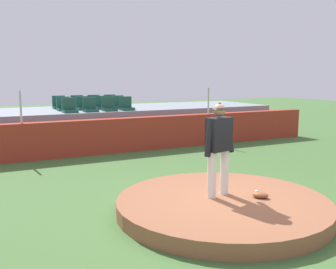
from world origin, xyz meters
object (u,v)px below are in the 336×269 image
(stadium_chair_8, at_px, (59,105))
(baseball, at_px, (257,192))
(stadium_chair_5, at_px, (83,106))
(stadium_chair_10, at_px, (94,103))
(stadium_chair_11, at_px, (111,103))
(stadium_chair_4, at_px, (64,106))
(stadium_chair_2, at_px, (109,107))
(stadium_chair_9, at_px, (78,104))
(pitcher, at_px, (219,142))
(stadium_chair_7, at_px, (118,104))
(stadium_chair_6, at_px, (101,105))
(fielding_glove, at_px, (260,195))
(stadium_chair_0, at_px, (70,108))
(stadium_chair_1, at_px, (90,107))
(stadium_chair_3, at_px, (126,106))

(stadium_chair_8, bearing_deg, baseball, 100.64)
(stadium_chair_5, distance_m, stadium_chair_8, 1.15)
(stadium_chair_10, xyz_separation_m, stadium_chair_11, (0.67, -0.02, 0.00))
(stadium_chair_4, bearing_deg, stadium_chair_11, -156.79)
(stadium_chair_5, bearing_deg, stadium_chair_2, 127.19)
(baseball, bearing_deg, stadium_chair_9, 96.49)
(stadium_chair_11, bearing_deg, pitcher, 83.81)
(stadium_chair_2, bearing_deg, stadium_chair_7, -126.70)
(stadium_chair_6, xyz_separation_m, stadium_chair_10, (0.00, 0.91, 0.00))
(fielding_glove, height_order, stadium_chair_4, stadium_chair_4)
(baseball, height_order, stadium_chair_6, stadium_chair_6)
(stadium_chair_0, distance_m, stadium_chair_1, 0.72)
(stadium_chair_11, bearing_deg, stadium_chair_6, 52.82)
(stadium_chair_1, bearing_deg, stadium_chair_0, -0.62)
(stadium_chair_4, distance_m, stadium_chair_11, 2.27)
(stadium_chair_1, bearing_deg, stadium_chair_7, -146.74)
(fielding_glove, xyz_separation_m, stadium_chair_3, (0.38, 7.98, 1.11))
(stadium_chair_7, relative_size, stadium_chair_9, 1.00)
(fielding_glove, bearing_deg, stadium_chair_4, -28.77)
(stadium_chair_0, bearing_deg, stadium_chair_2, 179.45)
(stadium_chair_0, relative_size, stadium_chair_3, 1.00)
(fielding_glove, relative_size, stadium_chair_8, 0.60)
(stadium_chair_8, bearing_deg, stadium_chair_1, 111.10)
(stadium_chair_2, xyz_separation_m, stadium_chair_10, (-0.01, 1.83, 0.00))
(fielding_glove, height_order, stadium_chair_5, stadium_chair_5)
(baseball, height_order, stadium_chair_10, stadium_chair_10)
(stadium_chair_9, distance_m, stadium_chair_10, 0.68)
(stadium_chair_2, bearing_deg, stadium_chair_6, -89.55)
(stadium_chair_2, relative_size, stadium_chair_3, 1.00)
(baseball, height_order, stadium_chair_5, stadium_chair_5)
(fielding_glove, relative_size, stadium_chair_9, 0.60)
(stadium_chair_1, bearing_deg, stadium_chair_6, -126.84)
(baseball, xyz_separation_m, stadium_chair_2, (-0.39, 7.73, 1.13))
(stadium_chair_4, xyz_separation_m, stadium_chair_8, (0.02, 0.91, 0.00))
(stadium_chair_0, bearing_deg, fielding_glove, 101.99)
(stadium_chair_0, relative_size, stadium_chair_5, 1.00)
(stadium_chair_2, bearing_deg, stadium_chair_10, -89.81)
(stadium_chair_4, bearing_deg, stadium_chair_1, 128.36)
(baseball, bearing_deg, stadium_chair_4, 101.85)
(baseball, bearing_deg, stadium_chair_11, 88.37)
(stadium_chair_3, height_order, stadium_chair_7, same)
(stadium_chair_0, height_order, stadium_chair_8, same)
(stadium_chair_11, bearing_deg, stadium_chair_5, 33.13)
(stadium_chair_9, bearing_deg, stadium_chair_0, 68.15)
(stadium_chair_0, bearing_deg, stadium_chair_6, -147.04)
(baseball, bearing_deg, stadium_chair_8, 100.64)
(stadium_chair_0, xyz_separation_m, stadium_chair_1, (0.72, -0.01, 0.00))
(stadium_chair_0, height_order, stadium_chair_7, same)
(stadium_chair_1, height_order, stadium_chair_4, same)
(fielding_glove, bearing_deg, stadium_chair_1, -32.62)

